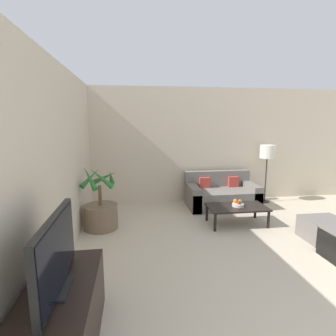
# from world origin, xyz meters

# --- Properties ---
(wall_back) EXTENTS (8.24, 0.06, 2.70)m
(wall_back) POSITION_xyz_m (0.00, 6.16, 1.35)
(wall_back) COLOR beige
(wall_back) RESTS_ON ground_plane
(wall_left) EXTENTS (0.06, 7.73, 2.70)m
(wall_left) POSITION_xyz_m (-3.35, 3.07, 1.35)
(wall_left) COLOR beige
(wall_left) RESTS_ON ground_plane
(tv_console) EXTENTS (0.56, 1.31, 0.59)m
(tv_console) POSITION_xyz_m (-3.00, 2.07, 0.29)
(tv_console) COLOR black
(tv_console) RESTS_ON ground_plane
(television) EXTENTS (0.18, 0.99, 0.61)m
(television) POSITION_xyz_m (-3.00, 2.07, 0.89)
(television) COLOR black
(television) RESTS_ON tv_console
(potted_palm) EXTENTS (0.67, 0.66, 1.18)m
(potted_palm) POSITION_xyz_m (-2.97, 4.71, 0.32)
(potted_palm) COLOR brown
(potted_palm) RESTS_ON ground_plane
(sofa_loveseat) EXTENTS (1.55, 0.87, 0.77)m
(sofa_loveseat) POSITION_xyz_m (-0.39, 5.63, 0.26)
(sofa_loveseat) COLOR slate
(sofa_loveseat) RESTS_ON ground_plane
(floor_lamp) EXTENTS (0.34, 0.34, 1.38)m
(floor_lamp) POSITION_xyz_m (0.76, 5.80, 1.16)
(floor_lamp) COLOR #2D2823
(floor_lamp) RESTS_ON ground_plane
(coffee_table) EXTENTS (1.10, 0.61, 0.35)m
(coffee_table) POSITION_xyz_m (-0.46, 4.56, 0.31)
(coffee_table) COLOR black
(coffee_table) RESTS_ON ground_plane
(fruit_bowl) EXTENTS (0.22, 0.22, 0.05)m
(fruit_bowl) POSITION_xyz_m (-0.45, 4.55, 0.38)
(fruit_bowl) COLOR beige
(fruit_bowl) RESTS_ON coffee_table
(apple_red) EXTENTS (0.07, 0.07, 0.07)m
(apple_red) POSITION_xyz_m (-0.44, 4.52, 0.44)
(apple_red) COLOR red
(apple_red) RESTS_ON fruit_bowl
(apple_green) EXTENTS (0.07, 0.07, 0.07)m
(apple_green) POSITION_xyz_m (-0.40, 4.58, 0.44)
(apple_green) COLOR olive
(apple_green) RESTS_ON fruit_bowl
(orange_fruit) EXTENTS (0.07, 0.07, 0.07)m
(orange_fruit) POSITION_xyz_m (-0.48, 4.60, 0.44)
(orange_fruit) COLOR orange
(orange_fruit) RESTS_ON fruit_bowl
(ottoman) EXTENTS (0.63, 0.53, 0.35)m
(ottoman) POSITION_xyz_m (0.69, 3.74, 0.18)
(ottoman) COLOR slate
(ottoman) RESTS_ON ground_plane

